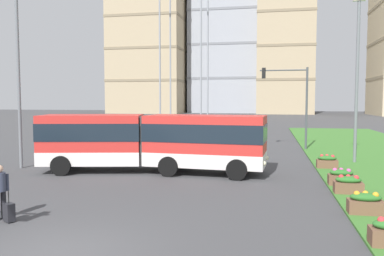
{
  "coord_description": "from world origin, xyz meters",
  "views": [
    {
      "loc": [
        5.06,
        -8.5,
        3.78
      ],
      "look_at": [
        0.74,
        13.12,
        2.2
      ],
      "focal_mm": 36.5,
      "sensor_mm": 36.0,
      "label": 1
    }
  ],
  "objects_px": {
    "pedestrian_crossing": "(0,188)",
    "flower_planter_3": "(341,177)",
    "rolling_suitcase": "(9,212)",
    "flower_planter_1": "(366,203)",
    "apartment_tower_west": "(150,38)",
    "apartment_tower_centre": "(285,33)",
    "flower_planter_2": "(348,184)",
    "apartment_tower_westcentre": "(225,32)",
    "streetlight_median": "(357,74)",
    "car_maroon_sedan": "(139,135)",
    "articulated_bus": "(152,141)",
    "traffic_light_far_right": "(292,94)",
    "flower_planter_4": "(327,162)",
    "streetlight_left": "(18,72)"
  },
  "relations": [
    {
      "from": "pedestrian_crossing",
      "to": "flower_planter_3",
      "type": "bearing_deg",
      "value": 31.69
    },
    {
      "from": "flower_planter_3",
      "to": "rolling_suitcase",
      "type": "bearing_deg",
      "value": -146.55
    },
    {
      "from": "flower_planter_1",
      "to": "apartment_tower_west",
      "type": "bearing_deg",
      "value": 111.11
    },
    {
      "from": "flower_planter_3",
      "to": "apartment_tower_centre",
      "type": "height_order",
      "value": "apartment_tower_centre"
    },
    {
      "from": "flower_planter_2",
      "to": "flower_planter_3",
      "type": "bearing_deg",
      "value": 90.0
    },
    {
      "from": "apartment_tower_westcentre",
      "to": "apartment_tower_west",
      "type": "bearing_deg",
      "value": -159.84
    },
    {
      "from": "streetlight_median",
      "to": "car_maroon_sedan",
      "type": "bearing_deg",
      "value": 154.83
    },
    {
      "from": "articulated_bus",
      "to": "traffic_light_far_right",
      "type": "distance_m",
      "value": 13.66
    },
    {
      "from": "apartment_tower_west",
      "to": "car_maroon_sedan",
      "type": "bearing_deg",
      "value": -73.35
    },
    {
      "from": "pedestrian_crossing",
      "to": "flower_planter_2",
      "type": "bearing_deg",
      "value": 25.74
    },
    {
      "from": "flower_planter_4",
      "to": "apartment_tower_centre",
      "type": "height_order",
      "value": "apartment_tower_centre"
    },
    {
      "from": "apartment_tower_centre",
      "to": "traffic_light_far_right",
      "type": "bearing_deg",
      "value": -91.61
    },
    {
      "from": "car_maroon_sedan",
      "to": "streetlight_left",
      "type": "bearing_deg",
      "value": -100.8
    },
    {
      "from": "streetlight_median",
      "to": "apartment_tower_centre",
      "type": "distance_m",
      "value": 89.51
    },
    {
      "from": "articulated_bus",
      "to": "car_maroon_sedan",
      "type": "relative_size",
      "value": 2.74
    },
    {
      "from": "flower_planter_3",
      "to": "streetlight_median",
      "type": "relative_size",
      "value": 0.11
    },
    {
      "from": "apartment_tower_centre",
      "to": "streetlight_left",
      "type": "bearing_deg",
      "value": -100.61
    },
    {
      "from": "apartment_tower_west",
      "to": "apartment_tower_westcentre",
      "type": "xyz_separation_m",
      "value": [
        21.28,
        7.81,
        2.34
      ]
    },
    {
      "from": "streetlight_left",
      "to": "apartment_tower_west",
      "type": "relative_size",
      "value": 0.22
    },
    {
      "from": "rolling_suitcase",
      "to": "apartment_tower_west",
      "type": "height_order",
      "value": "apartment_tower_west"
    },
    {
      "from": "flower_planter_2",
      "to": "flower_planter_4",
      "type": "height_order",
      "value": "same"
    },
    {
      "from": "car_maroon_sedan",
      "to": "streetlight_median",
      "type": "xyz_separation_m",
      "value": [
        16.11,
        -7.57,
        4.57
      ]
    },
    {
      "from": "flower_planter_2",
      "to": "streetlight_left",
      "type": "height_order",
      "value": "streetlight_left"
    },
    {
      "from": "pedestrian_crossing",
      "to": "rolling_suitcase",
      "type": "distance_m",
      "value": 0.85
    },
    {
      "from": "articulated_bus",
      "to": "rolling_suitcase",
      "type": "bearing_deg",
      "value": -101.83
    },
    {
      "from": "rolling_suitcase",
      "to": "flower_planter_4",
      "type": "xyz_separation_m",
      "value": [
        11.0,
        11.64,
        0.11
      ]
    },
    {
      "from": "car_maroon_sedan",
      "to": "streetlight_median",
      "type": "distance_m",
      "value": 18.38
    },
    {
      "from": "pedestrian_crossing",
      "to": "flower_planter_1",
      "type": "xyz_separation_m",
      "value": [
        11.45,
        2.66,
        -0.58
      ]
    },
    {
      "from": "articulated_bus",
      "to": "flower_planter_3",
      "type": "relative_size",
      "value": 10.95
    },
    {
      "from": "rolling_suitcase",
      "to": "streetlight_median",
      "type": "relative_size",
      "value": 0.1
    },
    {
      "from": "car_maroon_sedan",
      "to": "pedestrian_crossing",
      "type": "height_order",
      "value": "pedestrian_crossing"
    },
    {
      "from": "streetlight_median",
      "to": "apartment_tower_westcentre",
      "type": "distance_m",
      "value": 99.22
    },
    {
      "from": "articulated_bus",
      "to": "flower_planter_3",
      "type": "xyz_separation_m",
      "value": [
        9.13,
        -1.66,
        -1.23
      ]
    },
    {
      "from": "articulated_bus",
      "to": "flower_planter_4",
      "type": "distance_m",
      "value": 9.6
    },
    {
      "from": "rolling_suitcase",
      "to": "streetlight_left",
      "type": "height_order",
      "value": "streetlight_left"
    },
    {
      "from": "flower_planter_4",
      "to": "streetlight_left",
      "type": "xyz_separation_m",
      "value": [
        -16.67,
        -2.91,
        4.9
      ]
    },
    {
      "from": "articulated_bus",
      "to": "rolling_suitcase",
      "type": "distance_m",
      "value": 9.22
    },
    {
      "from": "rolling_suitcase",
      "to": "flower_planter_3",
      "type": "bearing_deg",
      "value": 33.45
    },
    {
      "from": "apartment_tower_westcentre",
      "to": "traffic_light_far_right",
      "type": "bearing_deg",
      "value": -80.26
    },
    {
      "from": "articulated_bus",
      "to": "apartment_tower_west",
      "type": "distance_m",
      "value": 99.4
    },
    {
      "from": "car_maroon_sedan",
      "to": "streetlight_left",
      "type": "distance_m",
      "value": 13.9
    },
    {
      "from": "rolling_suitcase",
      "to": "traffic_light_far_right",
      "type": "bearing_deg",
      "value": 64.62
    },
    {
      "from": "apartment_tower_west",
      "to": "apartment_tower_centre",
      "type": "relative_size",
      "value": 1.0
    },
    {
      "from": "apartment_tower_west",
      "to": "apartment_tower_westcentre",
      "type": "height_order",
      "value": "apartment_tower_westcentre"
    },
    {
      "from": "pedestrian_crossing",
      "to": "flower_planter_1",
      "type": "bearing_deg",
      "value": 13.08
    },
    {
      "from": "flower_planter_3",
      "to": "traffic_light_far_right",
      "type": "xyz_separation_m",
      "value": [
        -1.52,
        12.71,
        3.83
      ]
    },
    {
      "from": "traffic_light_far_right",
      "to": "apartment_tower_centre",
      "type": "distance_m",
      "value": 83.95
    },
    {
      "from": "flower_planter_2",
      "to": "articulated_bus",
      "type": "bearing_deg",
      "value": 160.61
    },
    {
      "from": "traffic_light_far_right",
      "to": "apartment_tower_westcentre",
      "type": "distance_m",
      "value": 93.13
    },
    {
      "from": "apartment_tower_westcentre",
      "to": "flower_planter_1",
      "type": "bearing_deg",
      "value": -81.0
    }
  ]
}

